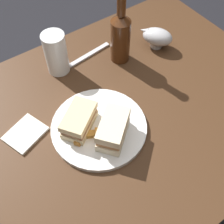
{
  "coord_description": "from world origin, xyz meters",
  "views": [
    {
      "loc": [
        -0.33,
        -0.41,
        1.42
      ],
      "look_at": [
        -0.05,
        -0.01,
        0.74
      ],
      "focal_mm": 44.95,
      "sensor_mm": 36.0,
      "label": 1
    }
  ],
  "objects_px": {
    "plate": "(99,127)",
    "fork": "(89,55)",
    "sandwich_half_left": "(79,120)",
    "cider_bottle": "(120,36)",
    "napkin": "(25,133)",
    "sandwich_half_right": "(113,130)",
    "gravy_boat": "(157,37)",
    "pint_glass": "(57,56)"
  },
  "relations": [
    {
      "from": "sandwich_half_right",
      "to": "gravy_boat",
      "type": "bearing_deg",
      "value": 33.24
    },
    {
      "from": "cider_bottle",
      "to": "napkin",
      "type": "xyz_separation_m",
      "value": [
        -0.42,
        -0.1,
        -0.1
      ]
    },
    {
      "from": "pint_glass",
      "to": "napkin",
      "type": "distance_m",
      "value": 0.28
    },
    {
      "from": "gravy_boat",
      "to": "fork",
      "type": "height_order",
      "value": "gravy_boat"
    },
    {
      "from": "plate",
      "to": "sandwich_half_right",
      "type": "distance_m",
      "value": 0.07
    },
    {
      "from": "plate",
      "to": "pint_glass",
      "type": "height_order",
      "value": "pint_glass"
    },
    {
      "from": "plate",
      "to": "cider_bottle",
      "type": "bearing_deg",
      "value": 42.51
    },
    {
      "from": "gravy_boat",
      "to": "napkin",
      "type": "xyz_separation_m",
      "value": [
        -0.56,
        -0.08,
        -0.04
      ]
    },
    {
      "from": "sandwich_half_right",
      "to": "gravy_boat",
      "type": "relative_size",
      "value": 1.04
    },
    {
      "from": "gravy_boat",
      "to": "plate",
      "type": "bearing_deg",
      "value": -153.96
    },
    {
      "from": "plate",
      "to": "fork",
      "type": "xyz_separation_m",
      "value": [
        0.14,
        0.28,
        -0.0
      ]
    },
    {
      "from": "cider_bottle",
      "to": "sandwich_half_left",
      "type": "bearing_deg",
      "value": -146.96
    },
    {
      "from": "sandwich_half_right",
      "to": "napkin",
      "type": "xyz_separation_m",
      "value": [
        -0.2,
        0.16,
        -0.05
      ]
    },
    {
      "from": "cider_bottle",
      "to": "napkin",
      "type": "distance_m",
      "value": 0.44
    },
    {
      "from": "sandwich_half_left",
      "to": "plate",
      "type": "bearing_deg",
      "value": -33.52
    },
    {
      "from": "pint_glass",
      "to": "cider_bottle",
      "type": "relative_size",
      "value": 0.58
    },
    {
      "from": "plate",
      "to": "sandwich_half_left",
      "type": "xyz_separation_m",
      "value": [
        -0.05,
        0.03,
        0.04
      ]
    },
    {
      "from": "sandwich_half_left",
      "to": "cider_bottle",
      "type": "height_order",
      "value": "cider_bottle"
    },
    {
      "from": "sandwich_half_left",
      "to": "pint_glass",
      "type": "distance_m",
      "value": 0.26
    },
    {
      "from": "sandwich_half_left",
      "to": "napkin",
      "type": "xyz_separation_m",
      "value": [
        -0.14,
        0.08,
        -0.04
      ]
    },
    {
      "from": "pint_glass",
      "to": "gravy_boat",
      "type": "relative_size",
      "value": 1.13
    },
    {
      "from": "sandwich_half_left",
      "to": "napkin",
      "type": "relative_size",
      "value": 1.24
    },
    {
      "from": "sandwich_half_left",
      "to": "napkin",
      "type": "distance_m",
      "value": 0.17
    },
    {
      "from": "fork",
      "to": "plate",
      "type": "bearing_deg",
      "value": 56.77
    },
    {
      "from": "cider_bottle",
      "to": "fork",
      "type": "xyz_separation_m",
      "value": [
        -0.08,
        0.07,
        -0.1
      ]
    },
    {
      "from": "plate",
      "to": "sandwich_half_left",
      "type": "relative_size",
      "value": 2.08
    },
    {
      "from": "plate",
      "to": "sandwich_half_left",
      "type": "bearing_deg",
      "value": 146.48
    },
    {
      "from": "sandwich_half_left",
      "to": "pint_glass",
      "type": "xyz_separation_m",
      "value": [
        0.07,
        0.25,
        0.02
      ]
    },
    {
      "from": "pint_glass",
      "to": "plate",
      "type": "bearing_deg",
      "value": -94.25
    },
    {
      "from": "plate",
      "to": "cider_bottle",
      "type": "height_order",
      "value": "cider_bottle"
    },
    {
      "from": "napkin",
      "to": "plate",
      "type": "bearing_deg",
      "value": -29.67
    },
    {
      "from": "sandwich_half_right",
      "to": "pint_glass",
      "type": "xyz_separation_m",
      "value": [
        0.01,
        0.34,
        0.01
      ]
    },
    {
      "from": "pint_glass",
      "to": "fork",
      "type": "relative_size",
      "value": 0.82
    },
    {
      "from": "pint_glass",
      "to": "napkin",
      "type": "height_order",
      "value": "pint_glass"
    },
    {
      "from": "napkin",
      "to": "pint_glass",
      "type": "bearing_deg",
      "value": 40.06
    },
    {
      "from": "pint_glass",
      "to": "napkin",
      "type": "xyz_separation_m",
      "value": [
        -0.21,
        -0.18,
        -0.06
      ]
    },
    {
      "from": "cider_bottle",
      "to": "fork",
      "type": "height_order",
      "value": "cider_bottle"
    },
    {
      "from": "plate",
      "to": "napkin",
      "type": "height_order",
      "value": "plate"
    },
    {
      "from": "fork",
      "to": "napkin",
      "type": "bearing_deg",
      "value": 21.54
    },
    {
      "from": "cider_bottle",
      "to": "napkin",
      "type": "bearing_deg",
      "value": -166.34
    },
    {
      "from": "sandwich_half_left",
      "to": "fork",
      "type": "height_order",
      "value": "sandwich_half_left"
    },
    {
      "from": "plate",
      "to": "napkin",
      "type": "relative_size",
      "value": 2.58
    }
  ]
}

